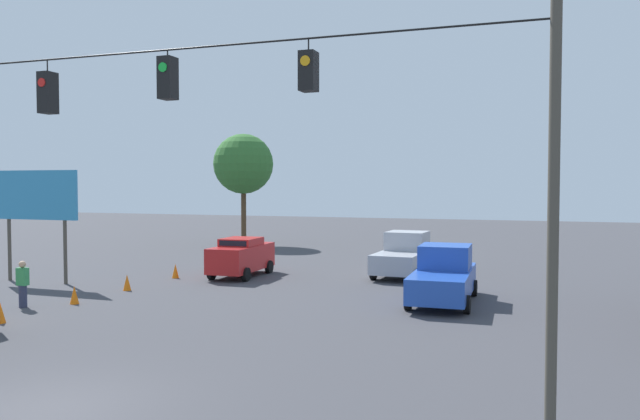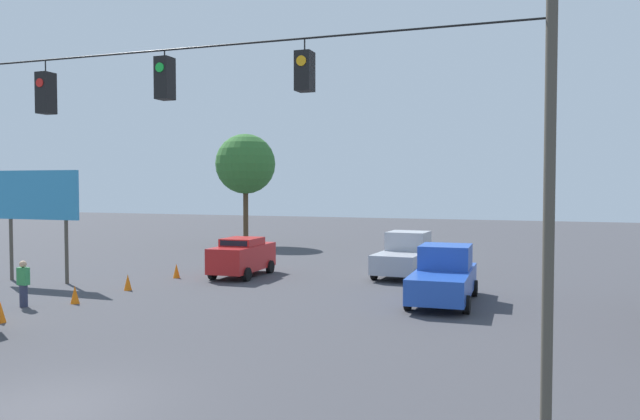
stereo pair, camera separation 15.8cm
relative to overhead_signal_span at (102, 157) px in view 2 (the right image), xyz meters
The scene contains 13 objects.
ground_plane 5.39m from the overhead_signal_span, 91.64° to the left, with size 140.00×140.00×0.00m, color #3D3D42.
overhead_signal_span is the anchor object (origin of this frame).
pickup_truck_silver_oncoming_deep 19.00m from the overhead_signal_span, 99.59° to the right, with size 2.49×5.19×2.12m.
sedan_red_withflow_far 16.56m from the overhead_signal_span, 74.40° to the right, with size 2.05×4.30×1.86m.
pickup_truck_blue_oncoming_far 14.03m from the overhead_signal_span, 115.77° to the right, with size 2.36×5.54×2.12m.
traffic_cone_nearest 9.30m from the overhead_signal_span, 27.99° to the right, with size 0.33×0.33×0.68m, color orange.
traffic_cone_second 11.11m from the overhead_signal_span, 45.29° to the right, with size 0.33×0.33×0.68m, color orange.
traffic_cone_third 13.31m from the overhead_signal_span, 55.52° to the right, with size 0.33×0.33×0.68m, color orange.
traffic_cone_fourth 16.28m from the overhead_signal_span, 63.23° to the right, with size 0.33×0.33×0.68m, color orange.
traffic_cone_fifth 18.90m from the overhead_signal_span, 67.99° to the right, with size 0.33×0.33×0.68m, color orange.
roadside_billboard 16.44m from the overhead_signal_span, 41.32° to the right, with size 4.55×0.16×5.08m.
pedestrian 11.15m from the overhead_signal_span, 35.66° to the right, with size 0.40×0.28×1.69m.
tree_horizon_left 32.01m from the overhead_signal_span, 69.30° to the right, with size 4.41×4.41×8.15m.
Camera 2 is at (-9.22, 9.63, 4.46)m, focal length 35.00 mm.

